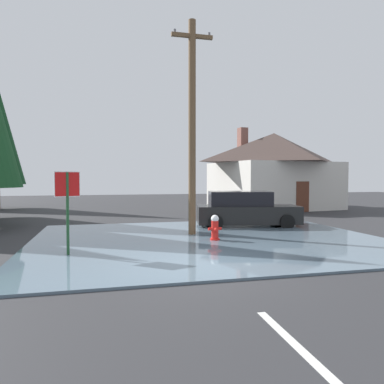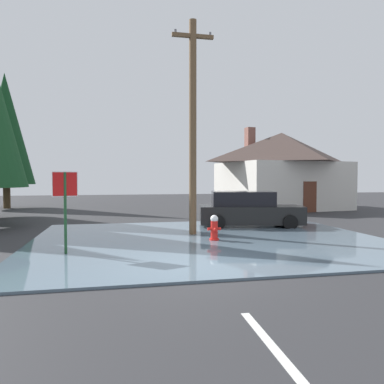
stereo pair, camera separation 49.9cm
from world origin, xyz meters
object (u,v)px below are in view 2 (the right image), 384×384
(stop_sign_near, at_px, (65,196))
(parked_car, at_px, (248,210))
(pine_tree_short_left, at_px, (5,129))
(fire_hydrant, at_px, (214,229))
(utility_pole, at_px, (193,124))
(house, at_px, (281,169))

(stop_sign_near, xyz_separation_m, parked_car, (7.31, 4.76, -0.95))
(stop_sign_near, distance_m, pine_tree_short_left, 19.43)
(fire_hydrant, xyz_separation_m, parked_car, (2.54, 3.43, 0.31))
(fire_hydrant, distance_m, pine_tree_short_left, 20.69)
(utility_pole, xyz_separation_m, parked_car, (3.00, 1.96, -3.51))
(pine_tree_short_left, bearing_deg, stop_sign_near, -70.26)
(fire_hydrant, bearing_deg, pine_tree_short_left, 124.05)
(house, distance_m, parked_car, 10.94)
(parked_car, bearing_deg, pine_tree_short_left, 136.28)
(stop_sign_near, bearing_deg, pine_tree_short_left, 109.74)
(house, height_order, pine_tree_short_left, pine_tree_short_left)
(utility_pole, relative_size, house, 0.87)
(stop_sign_near, height_order, utility_pole, utility_pole)
(fire_hydrant, xyz_separation_m, house, (8.43, 12.41, 2.39))
(parked_car, bearing_deg, house, 56.69)
(house, xyz_separation_m, parked_car, (-5.90, -8.97, -2.08))
(fire_hydrant, height_order, parked_car, parked_car)
(utility_pole, bearing_deg, house, 50.88)
(stop_sign_near, height_order, parked_car, stop_sign_near)
(stop_sign_near, height_order, house, house)
(utility_pole, height_order, parked_car, utility_pole)
(stop_sign_near, xyz_separation_m, fire_hydrant, (4.77, 1.32, -1.26))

